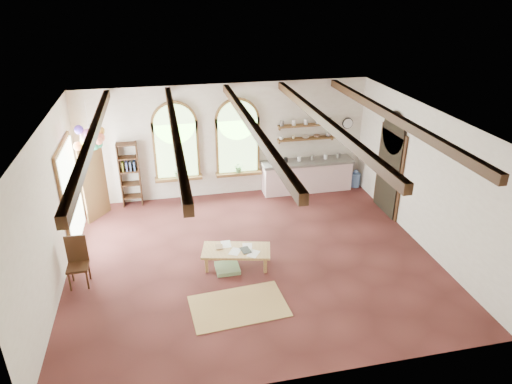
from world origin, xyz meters
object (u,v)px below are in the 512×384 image
object	(u,v)px
coffee_table	(236,251)
side_chair	(79,272)
balloon_cluster	(90,137)
kitchen_counter	(307,175)

from	to	relation	value
coffee_table	side_chair	xyz separation A→B (m)	(-3.25, 0.03, -0.06)
coffee_table	balloon_cluster	distance (m)	4.40
coffee_table	balloon_cluster	world-z (taller)	balloon_cluster
side_chair	balloon_cluster	xyz separation A→B (m)	(0.25, 2.51, 2.03)
kitchen_counter	coffee_table	xyz separation A→B (m)	(-2.70, -3.44, -0.11)
balloon_cluster	coffee_table	bearing A→B (deg)	-40.18
coffee_table	kitchen_counter	bearing A→B (deg)	51.83
balloon_cluster	kitchen_counter	bearing A→B (deg)	8.94
kitchen_counter	coffee_table	size ratio (longest dim) A/B	1.70
kitchen_counter	side_chair	distance (m)	6.86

